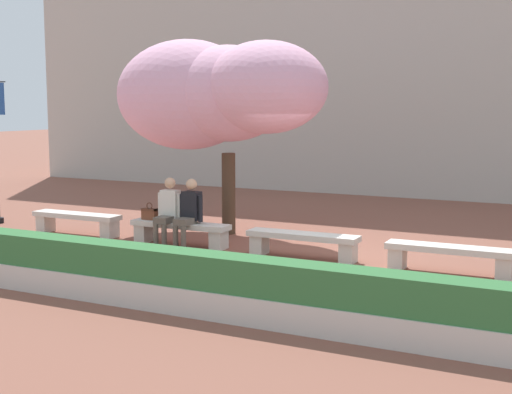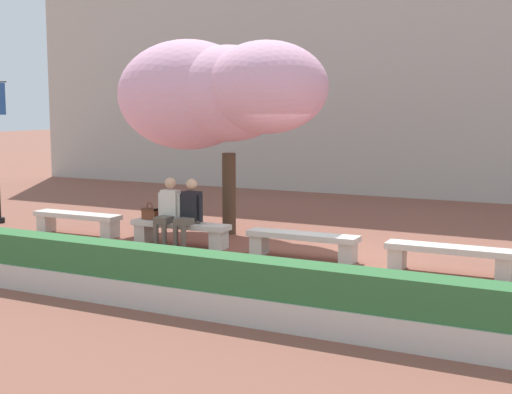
{
  "view_description": "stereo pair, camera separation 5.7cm",
  "coord_description": "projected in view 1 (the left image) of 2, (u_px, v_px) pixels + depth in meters",
  "views": [
    {
      "loc": [
        4.8,
        -11.27,
        2.67
      ],
      "look_at": [
        -1.01,
        0.2,
        1.0
      ],
      "focal_mm": 50.0,
      "sensor_mm": 36.0,
      "label": 1
    },
    {
      "loc": [
        4.85,
        -11.24,
        2.67
      ],
      "look_at": [
        -1.01,
        0.2,
        1.0
      ],
      "focal_mm": 50.0,
      "sensor_mm": 36.0,
      "label": 2
    }
  ],
  "objects": [
    {
      "name": "ground_plane",
      "position": [
        302.0,
        258.0,
        12.46
      ],
      "size": [
        100.0,
        100.0,
        0.0
      ],
      "primitive_type": "plane",
      "color": "brown"
    },
    {
      "name": "building_facade",
      "position": [
        446.0,
        13.0,
        21.34
      ],
      "size": [
        28.0,
        4.0,
        10.8
      ],
      "primitive_type": "cube",
      "color": "#B7B2A8",
      "rests_on": "ground"
    },
    {
      "name": "stone_bench_west_end",
      "position": [
        77.0,
        220.0,
        14.69
      ],
      "size": [
        2.02,
        0.46,
        0.45
      ],
      "color": "beige",
      "rests_on": "ground"
    },
    {
      "name": "stone_bench_near_west",
      "position": [
        180.0,
        229.0,
        13.55
      ],
      "size": [
        2.02,
        0.46,
        0.45
      ],
      "color": "beige",
      "rests_on": "ground"
    },
    {
      "name": "stone_bench_center",
      "position": [
        303.0,
        241.0,
        12.42
      ],
      "size": [
        2.02,
        0.46,
        0.45
      ],
      "color": "beige",
      "rests_on": "ground"
    },
    {
      "name": "stone_bench_near_east",
      "position": [
        450.0,
        255.0,
        11.29
      ],
      "size": [
        2.02,
        0.46,
        0.45
      ],
      "color": "beige",
      "rests_on": "ground"
    },
    {
      "name": "person_seated_left",
      "position": [
        168.0,
        209.0,
        13.56
      ],
      "size": [
        0.51,
        0.7,
        1.29
      ],
      "color": "black",
      "rests_on": "ground"
    },
    {
      "name": "person_seated_right",
      "position": [
        189.0,
        211.0,
        13.35
      ],
      "size": [
        0.51,
        0.7,
        1.29
      ],
      "color": "black",
      "rests_on": "ground"
    },
    {
      "name": "handbag",
      "position": [
        150.0,
        213.0,
        13.82
      ],
      "size": [
        0.3,
        0.15,
        0.34
      ],
      "color": "brown",
      "rests_on": "stone_bench_near_west"
    },
    {
      "name": "cherry_tree_main",
      "position": [
        219.0,
        93.0,
        14.5
      ],
      "size": [
        4.63,
        2.68,
        4.01
      ],
      "color": "#473323",
      "rests_on": "ground"
    },
    {
      "name": "planter_hedge_foreground",
      "position": [
        191.0,
        283.0,
        9.19
      ],
      "size": [
        14.79,
        0.5,
        0.8
      ],
      "color": "beige",
      "rests_on": "ground"
    }
  ]
}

